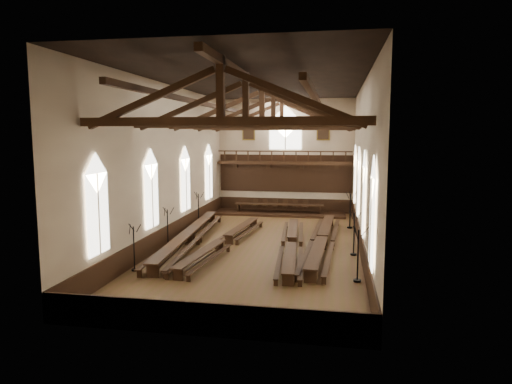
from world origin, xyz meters
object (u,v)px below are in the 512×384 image
dais (279,213)px  candelabrum_right_far (350,217)px  candelabrum_left_far (199,217)px  candelabrum_right_mid (354,242)px  refectory_row_d (322,239)px  high_table (279,205)px  candelabrum_left_near (134,257)px  candelabrum_right_near (358,265)px  candelabrum_left_mid (168,236)px  refectory_row_a (188,234)px  refectory_row_c (291,242)px  refectory_row_b (225,240)px

dais → candelabrum_right_far: candelabrum_right_far is taller
candelabrum_left_far → candelabrum_right_mid: 12.64m
dais → refectory_row_d: bearing=-70.0°
high_table → candelabrum_left_near: size_ratio=3.17×
candelabrum_right_near → dais: bearing=108.7°
dais → candelabrum_left_mid: (-5.19, -12.94, 0.67)m
refectory_row_a → candelabrum_right_mid: bearing=-6.1°
refectory_row_c → candelabrum_left_near: size_ratio=5.64×
candelabrum_left_mid → candelabrum_right_mid: bearing=1.5°
refectory_row_c → candelabrum_right_near: bearing=-55.5°
candelabrum_left_mid → candelabrum_left_far: bearing=90.0°
refectory_row_a → candelabrum_right_far: size_ratio=5.44×
candelabrum_right_mid → refectory_row_a: bearing=173.9°
dais → candelabrum_right_near: bearing=-71.3°
refectory_row_a → candelabrum_left_near: bearing=-97.9°
dais → candelabrum_right_near: 18.46m
refectory_row_d → candelabrum_right_near: size_ratio=5.47×
refectory_row_d → candelabrum_left_mid: (-9.28, -1.74, 0.22)m
dais → candelabrum_right_near: candelabrum_right_near is taller
candelabrum_left_far → candelabrum_left_near: bearing=-90.0°
dais → candelabrum_left_near: (-5.19, -17.65, 0.64)m
refectory_row_c → dais: size_ratio=1.20×
refectory_row_a → refectory_row_c: size_ratio=1.09×
refectory_row_b → refectory_row_c: (4.07, 0.12, -0.00)m
dais → candelabrum_left_mid: size_ratio=4.51×
dais → refectory_row_c: bearing=-79.5°
refectory_row_b → candelabrum_left_near: candelabrum_left_near is taller
high_table → dais: bearing=180.0°
refectory_row_b → refectory_row_c: size_ratio=1.01×
refectory_row_d → high_table: size_ratio=1.89×
refectory_row_a → candelabrum_right_mid: candelabrum_right_mid is taller
refectory_row_b → candelabrum_left_mid: candelabrum_left_mid is taller
candelabrum_left_far → candelabrum_right_near: size_ratio=1.01×
refectory_row_a → dais: size_ratio=1.31×
refectory_row_c → candelabrum_left_near: 9.26m
refectory_row_b → candelabrum_left_far: 6.62m
refectory_row_a → candelabrum_left_mid: 1.63m
refectory_row_d → refectory_row_b: bearing=-169.5°
refectory_row_b → candelabrum_right_near: candelabrum_right_near is taller
high_table → candelabrum_right_far: size_ratio=2.80×
candelabrum_left_mid → candelabrum_right_far: bearing=35.8°
candelabrum_left_mid → candelabrum_right_mid: candelabrum_right_mid is taller
candelabrum_left_far → candelabrum_right_mid: bearing=-28.6°
refectory_row_a → refectory_row_c: bearing=-5.4°
refectory_row_a → dais: refectory_row_a is taller
refectory_row_a → candelabrum_right_near: 11.85m
candelabrum_left_far → candelabrum_right_far: candelabrum_right_far is taller
candelabrum_right_far → high_table: bearing=140.2°
refectory_row_d → candelabrum_left_far: 10.35m
candelabrum_left_mid → candelabrum_left_far: candelabrum_left_far is taller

